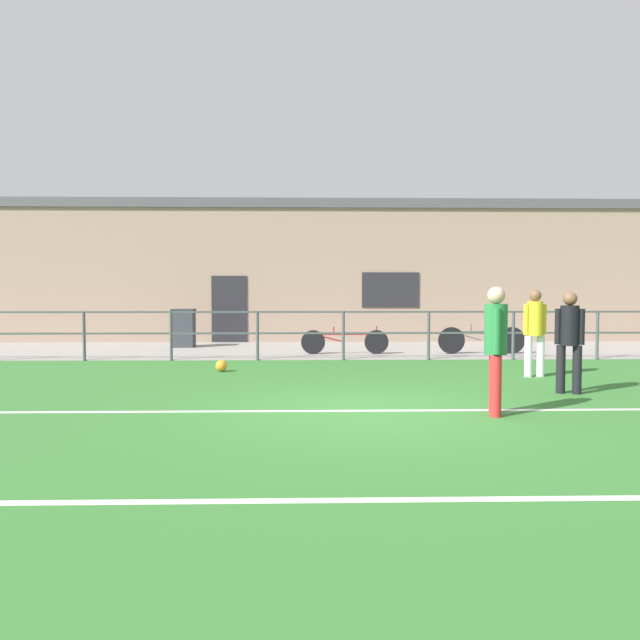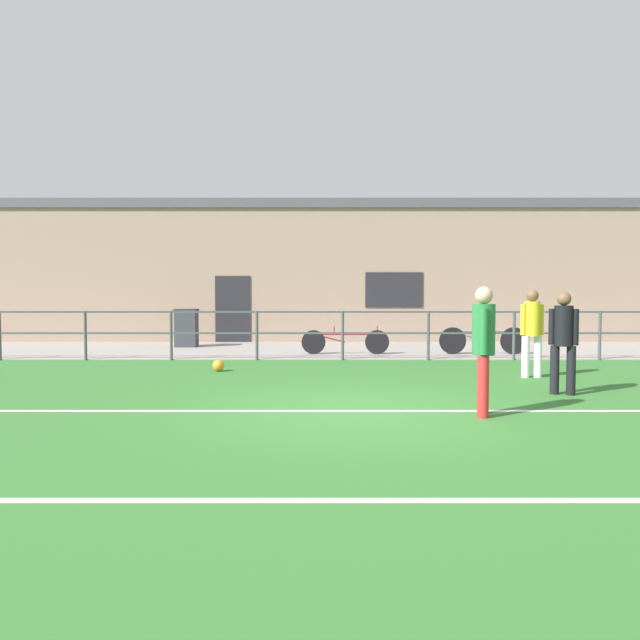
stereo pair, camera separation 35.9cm
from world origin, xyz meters
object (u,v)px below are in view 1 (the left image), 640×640
bicycle_parked_1 (481,340)px  bicycle_parked_0 (345,341)px  player_winger (535,327)px  player_striker (496,342)px  trash_bin_0 (184,328)px  soccer_ball_match (221,366)px  player_goalkeeper (569,336)px

bicycle_parked_1 → bicycle_parked_0: bearing=180.0°
player_winger → player_striker: bearing=55.9°
bicycle_parked_0 → trash_bin_0: size_ratio=2.04×
player_striker → soccer_ball_match: size_ratio=7.11×
player_goalkeeper → player_winger: bearing=105.9°
player_goalkeeper → player_winger: 1.92m
player_goalkeeper → trash_bin_0: bearing=154.6°
bicycle_parked_1 → trash_bin_0: bearing=165.2°
player_goalkeeper → soccer_ball_match: size_ratio=6.83×
player_goalkeeper → trash_bin_0: player_goalkeeper is taller
bicycle_parked_0 → bicycle_parked_1: 3.49m
trash_bin_0 → bicycle_parked_1: bearing=-14.8°
player_striker → player_goalkeeper: bearing=-31.9°
player_goalkeeper → bicycle_parked_0: (-3.12, 5.98, -0.56)m
soccer_ball_match → trash_bin_0: bearing=108.7°
player_striker → soccer_ball_match: bearing=57.2°
player_goalkeeper → player_winger: player_winger is taller
player_goalkeeper → player_striker: size_ratio=0.96×
player_winger → bicycle_parked_1: (0.18, 4.07, -0.55)m
soccer_ball_match → bicycle_parked_1: size_ratio=0.10×
player_goalkeeper → bicycle_parked_1: player_goalkeeper is taller
bicycle_parked_0 → soccer_ball_match: bearing=-129.8°
bicycle_parked_0 → player_goalkeeper: bearing=-62.4°
bicycle_parked_0 → bicycle_parked_1: (3.49, -0.00, 0.03)m
soccer_ball_match → trash_bin_0: 5.62m
player_goalkeeper → bicycle_parked_1: bearing=107.8°
player_striker → trash_bin_0: 11.38m
trash_bin_0 → soccer_ball_match: bearing=-71.3°
soccer_ball_match → bicycle_parked_1: bearing=27.5°
bicycle_parked_0 → trash_bin_0: bearing=154.8°
soccer_ball_match → trash_bin_0: (-1.80, 5.31, 0.45)m
player_winger → player_goalkeeper: bearing=78.0°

